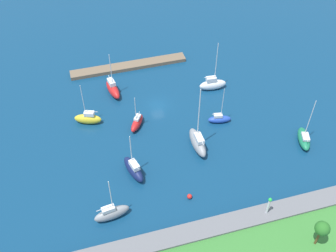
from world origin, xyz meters
TOP-DOWN VIEW (x-y plane):
  - water at (0.00, 0.00)m, footprint 160.00×160.00m
  - pier_dock at (2.99, -14.44)m, footprint 26.43×2.77m
  - breakwater at (0.00, 30.25)m, footprint 73.85×3.23m
  - harbor_beacon at (-9.61, 30.25)m, footprint 0.56×0.56m
  - park_tree_center at (-14.37, 36.86)m, footprint 2.17×2.17m
  - sailboat_gray_along_channel at (13.69, 23.74)m, footprint 5.87×2.44m
  - sailboat_red_west_end at (5.37, 4.77)m, footprint 3.99×4.90m
  - sailboat_yellow_lone_south at (14.32, 1.20)m, footprint 5.59×3.46m
  - sailboat_blue_center_basin at (-10.41, 7.95)m, footprint 4.73×2.36m
  - sailboat_green_near_pier at (-23.58, 17.32)m, footprint 3.85×6.17m
  - sailboat_white_by_breakwater at (-12.69, -2.03)m, footprint 5.93×2.23m
  - sailboat_navy_inner_mooring at (8.50, 16.03)m, footprint 3.43×6.41m
  - sailboat_gray_lone_north at (-4.08, 13.24)m, footprint 2.12×7.13m
  - sailboat_red_east_end at (8.06, -6.37)m, footprint 2.99×6.49m
  - mooring_buoy_red at (0.79, 23.54)m, footprint 0.84×0.84m

SIDE VIEW (x-z plane):
  - water at x=0.00m, z-range 0.00..0.00m
  - pier_dock at x=2.99m, z-range 0.00..0.84m
  - mooring_buoy_red at x=0.79m, z-range 0.00..0.84m
  - breakwater at x=0.00m, z-range 0.00..1.23m
  - sailboat_blue_center_basin at x=-10.41m, z-range -3.34..4.99m
  - sailboat_green_near_pier at x=-23.58m, z-range -4.03..5.89m
  - sailboat_red_west_end at x=5.37m, z-range -2.77..4.74m
  - sailboat_yellow_lone_south at x=14.32m, z-range -3.51..5.88m
  - sailboat_gray_along_channel at x=13.69m, z-range -3.33..5.80m
  - sailboat_red_east_end at x=8.06m, z-range -3.74..6.27m
  - sailboat_white_by_breakwater at x=-12.69m, z-range -4.43..6.99m
  - sailboat_navy_inner_mooring at x=8.50m, z-range -3.23..5.81m
  - sailboat_gray_lone_north at x=-4.08m, z-range -5.33..8.27m
  - harbor_beacon at x=-9.61m, z-range 1.52..5.25m
  - park_tree_center at x=-14.37m, z-range 2.26..7.46m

